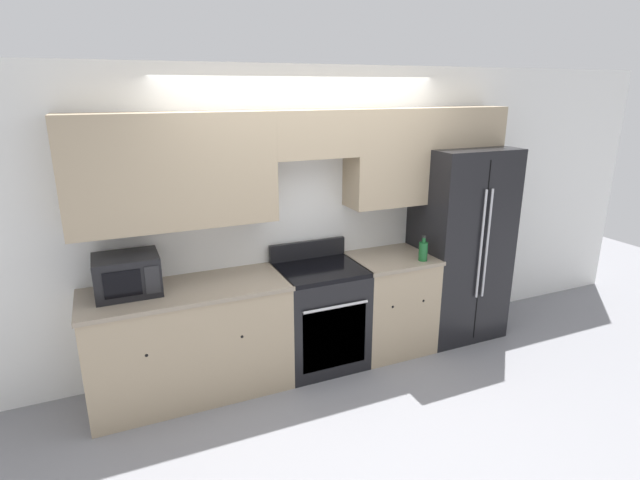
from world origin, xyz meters
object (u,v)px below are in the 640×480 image
Objects in this scene: refrigerator at (457,243)px; microwave at (127,275)px; bottle at (423,251)px; oven_range at (320,315)px.

refrigerator is 3.05m from microwave.
bottle is at bearing -6.19° from microwave.
oven_range is 1.09m from bottle.
refrigerator is 4.02× the size of microwave.
refrigerator is at bearing 23.73° from bottle.
bottle is (0.92, -0.20, 0.55)m from oven_range.
bottle is at bearing -12.30° from oven_range.
bottle is (2.47, -0.27, -0.06)m from microwave.
oven_range is 0.57× the size of refrigerator.
refrigerator is 0.63m from bottle.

